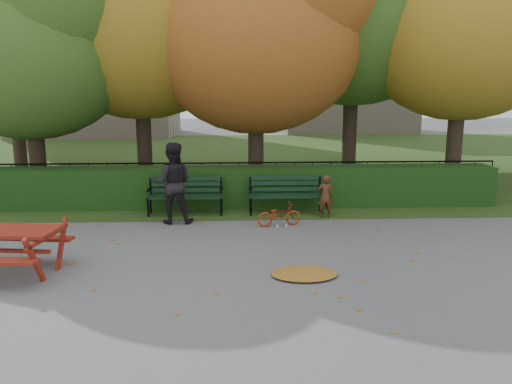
{
  "coord_description": "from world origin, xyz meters",
  "views": [
    {
      "loc": [
        -0.18,
        -8.01,
        2.91
      ],
      "look_at": [
        0.27,
        1.34,
        1.0
      ],
      "focal_mm": 35.0,
      "sensor_mm": 36.0,
      "label": 1
    }
  ],
  "objects_px": {
    "tree_c": "(269,17)",
    "tree_e": "(481,8)",
    "adult": "(173,183)",
    "child": "(325,196)",
    "tree_g": "(476,18)",
    "tree_a": "(35,26)",
    "bench_left": "(186,193)",
    "bench_right": "(286,192)",
    "picnic_table": "(2,239)",
    "tree_f": "(14,2)",
    "bicycle": "(279,214)"
  },
  "relations": [
    {
      "from": "tree_c",
      "to": "tree_e",
      "type": "bearing_deg",
      "value": -1.93
    },
    {
      "from": "tree_e",
      "to": "adult",
      "type": "bearing_deg",
      "value": -160.32
    },
    {
      "from": "tree_e",
      "to": "child",
      "type": "relative_size",
      "value": 8.12
    },
    {
      "from": "tree_g",
      "to": "child",
      "type": "relative_size",
      "value": 8.51
    },
    {
      "from": "adult",
      "to": "tree_g",
      "type": "bearing_deg",
      "value": -145.49
    },
    {
      "from": "adult",
      "to": "tree_a",
      "type": "bearing_deg",
      "value": -36.36
    },
    {
      "from": "bench_left",
      "to": "bench_right",
      "type": "relative_size",
      "value": 1.0
    },
    {
      "from": "tree_e",
      "to": "bench_left",
      "type": "xyz_separation_m",
      "value": [
        -7.82,
        -2.07,
        -4.56
      ]
    },
    {
      "from": "tree_a",
      "to": "picnic_table",
      "type": "height_order",
      "value": "tree_a"
    },
    {
      "from": "tree_f",
      "to": "adult",
      "type": "xyz_separation_m",
      "value": [
        5.63,
        -6.34,
        -4.79
      ]
    },
    {
      "from": "tree_a",
      "to": "adult",
      "type": "xyz_separation_m",
      "value": [
        3.69,
        -2.68,
        -3.62
      ]
    },
    {
      "from": "tree_c",
      "to": "child",
      "type": "relative_size",
      "value": 7.96
    },
    {
      "from": "tree_c",
      "to": "tree_g",
      "type": "height_order",
      "value": "tree_g"
    },
    {
      "from": "tree_a",
      "to": "bench_left",
      "type": "distance_m",
      "value": 5.89
    },
    {
      "from": "tree_e",
      "to": "bicycle",
      "type": "xyz_separation_m",
      "value": [
        -5.69,
        -3.25,
        -4.83
      ]
    },
    {
      "from": "tree_f",
      "to": "tree_g",
      "type": "xyz_separation_m",
      "value": [
        15.47,
        0.52,
        -0.32
      ]
    },
    {
      "from": "adult",
      "to": "bicycle",
      "type": "bearing_deg",
      "value": 170.31
    },
    {
      "from": "bench_right",
      "to": "tree_c",
      "type": "bearing_deg",
      "value": 96.7
    },
    {
      "from": "child",
      "to": "tree_a",
      "type": "bearing_deg",
      "value": -22.48
    },
    {
      "from": "tree_f",
      "to": "picnic_table",
      "type": "distance_m",
      "value": 11.2
    },
    {
      "from": "bench_right",
      "to": "bicycle",
      "type": "height_order",
      "value": "bench_right"
    },
    {
      "from": "bench_left",
      "to": "bicycle",
      "type": "xyz_separation_m",
      "value": [
        2.13,
        -1.18,
        -0.27
      ]
    },
    {
      "from": "picnic_table",
      "to": "tree_f",
      "type": "bearing_deg",
      "value": 116.65
    },
    {
      "from": "picnic_table",
      "to": "child",
      "type": "height_order",
      "value": "child"
    },
    {
      "from": "child",
      "to": "tree_c",
      "type": "bearing_deg",
      "value": -71.79
    },
    {
      "from": "picnic_table",
      "to": "child",
      "type": "xyz_separation_m",
      "value": [
        5.83,
        3.37,
        -0.08
      ]
    },
    {
      "from": "tree_c",
      "to": "picnic_table",
      "type": "relative_size",
      "value": 4.17
    },
    {
      "from": "tree_f",
      "to": "bench_right",
      "type": "height_order",
      "value": "tree_f"
    },
    {
      "from": "tree_a",
      "to": "tree_e",
      "type": "distance_m",
      "value": 11.73
    },
    {
      "from": "tree_f",
      "to": "child",
      "type": "distance_m",
      "value": 12.09
    },
    {
      "from": "adult",
      "to": "bench_right",
      "type": "bearing_deg",
      "value": -163.27
    },
    {
      "from": "tree_a",
      "to": "tree_g",
      "type": "relative_size",
      "value": 0.88
    },
    {
      "from": "tree_a",
      "to": "tree_f",
      "type": "height_order",
      "value": "tree_f"
    },
    {
      "from": "tree_c",
      "to": "adult",
      "type": "xyz_separation_m",
      "value": [
        -2.33,
        -3.06,
        -3.92
      ]
    },
    {
      "from": "bench_right",
      "to": "adult",
      "type": "xyz_separation_m",
      "value": [
        -2.6,
        -0.8,
        0.38
      ]
    },
    {
      "from": "tree_e",
      "to": "bench_right",
      "type": "height_order",
      "value": "tree_e"
    },
    {
      "from": "bench_right",
      "to": "adult",
      "type": "distance_m",
      "value": 2.75
    },
    {
      "from": "bicycle",
      "to": "tree_a",
      "type": "bearing_deg",
      "value": 51.84
    },
    {
      "from": "tree_c",
      "to": "child",
      "type": "height_order",
      "value": "tree_c"
    },
    {
      "from": "child",
      "to": "bicycle",
      "type": "distance_m",
      "value": 1.35
    },
    {
      "from": "tree_e",
      "to": "child",
      "type": "height_order",
      "value": "tree_e"
    },
    {
      "from": "bench_left",
      "to": "picnic_table",
      "type": "relative_size",
      "value": 0.94
    },
    {
      "from": "tree_e",
      "to": "adult",
      "type": "height_order",
      "value": "tree_e"
    },
    {
      "from": "child",
      "to": "bench_left",
      "type": "bearing_deg",
      "value": -12.82
    },
    {
      "from": "bench_left",
      "to": "tree_g",
      "type": "bearing_deg",
      "value": 32.17
    },
    {
      "from": "tree_g",
      "to": "bicycle",
      "type": "relative_size",
      "value": 8.84
    },
    {
      "from": "picnic_table",
      "to": "adult",
      "type": "distance_m",
      "value": 3.89
    },
    {
      "from": "tree_c",
      "to": "bench_right",
      "type": "distance_m",
      "value": 4.87
    },
    {
      "from": "tree_a",
      "to": "tree_f",
      "type": "distance_m",
      "value": 4.31
    },
    {
      "from": "tree_f",
      "to": "tree_g",
      "type": "bearing_deg",
      "value": 1.94
    }
  ]
}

